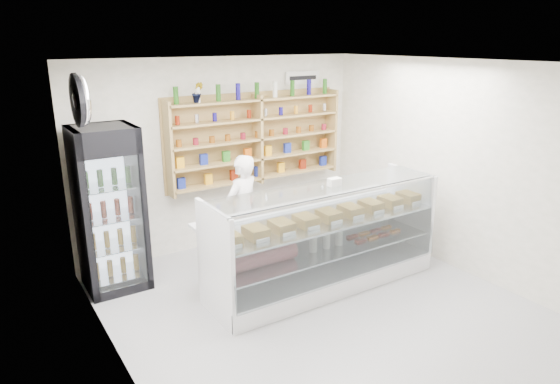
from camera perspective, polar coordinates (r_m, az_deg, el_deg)
room at (r=5.44m, az=5.33°, el=-0.46°), size 5.00×5.00×5.00m
display_counter at (r=6.42m, az=4.88°, el=-7.54°), size 3.04×0.91×1.33m
shop_worker at (r=6.82m, az=-4.33°, el=-2.20°), size 0.67×0.55×1.57m
drinks_cooler at (r=6.48m, az=-18.89°, el=-1.85°), size 0.74×0.72×2.06m
wall_shelving at (r=7.55m, az=-2.58°, el=6.09°), size 2.84×0.28×1.33m
potted_plant at (r=7.02m, az=-9.40°, el=11.17°), size 0.19×0.17×0.28m
security_mirror at (r=5.41m, az=-21.69°, el=9.71°), size 0.15×0.50×0.50m
wall_sign at (r=8.03m, az=2.56°, el=12.92°), size 0.62×0.03×0.20m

